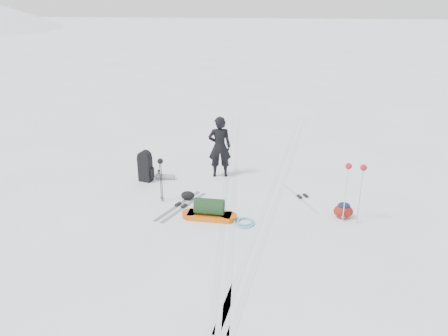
{
  "coord_description": "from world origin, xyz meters",
  "views": [
    {
      "loc": [
        1.1,
        -10.49,
        5.18
      ],
      "look_at": [
        -0.14,
        0.1,
        0.95
      ],
      "focal_mm": 35.0,
      "sensor_mm": 36.0,
      "label": 1
    }
  ],
  "objects_px": {
    "skier": "(220,147)",
    "ski_poles_black": "(160,166)",
    "expedition_rucksack": "(148,167)",
    "pulk_sled": "(209,211)"
  },
  "relations": [
    {
      "from": "skier",
      "to": "ski_poles_black",
      "type": "distance_m",
      "value": 2.35
    },
    {
      "from": "skier",
      "to": "ski_poles_black",
      "type": "height_order",
      "value": "skier"
    },
    {
      "from": "skier",
      "to": "expedition_rucksack",
      "type": "distance_m",
      "value": 2.22
    },
    {
      "from": "pulk_sled",
      "to": "expedition_rucksack",
      "type": "bearing_deg",
      "value": 138.16
    },
    {
      "from": "expedition_rucksack",
      "to": "ski_poles_black",
      "type": "xyz_separation_m",
      "value": [
        0.76,
        -1.33,
        0.57
      ]
    },
    {
      "from": "expedition_rucksack",
      "to": "ski_poles_black",
      "type": "distance_m",
      "value": 1.64
    },
    {
      "from": "expedition_rucksack",
      "to": "ski_poles_black",
      "type": "height_order",
      "value": "ski_poles_black"
    },
    {
      "from": "expedition_rucksack",
      "to": "skier",
      "type": "bearing_deg",
      "value": 30.42
    },
    {
      "from": "pulk_sled",
      "to": "expedition_rucksack",
      "type": "relative_size",
      "value": 1.34
    },
    {
      "from": "skier",
      "to": "pulk_sled",
      "type": "bearing_deg",
      "value": 83.78
    }
  ]
}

